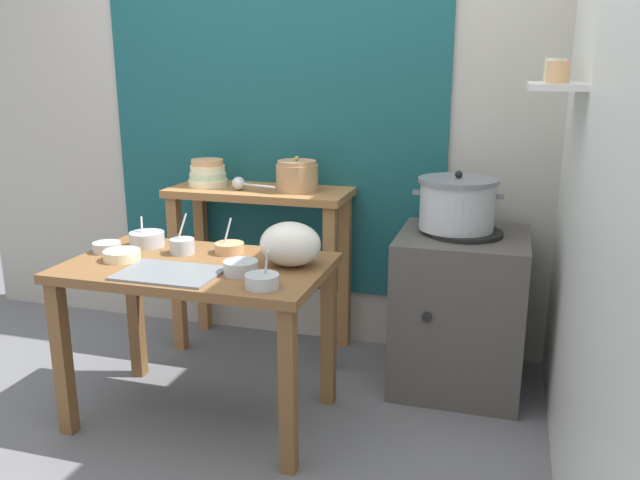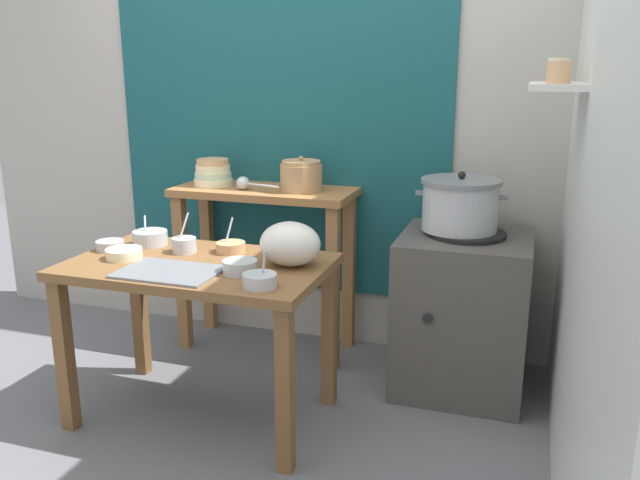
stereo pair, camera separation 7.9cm
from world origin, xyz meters
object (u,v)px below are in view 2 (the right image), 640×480
(steamer_pot, at_px, (460,204))
(prep_bowl_0, at_px, (150,237))
(back_shelf_table, at_px, (265,229))
(prep_bowl_4, at_px, (184,244))
(prep_bowl_2, at_px, (231,247))
(prep_bowl_3, at_px, (124,253))
(stove_block, at_px, (462,311))
(prep_bowl_6, at_px, (110,245))
(plastic_bag, at_px, (290,244))
(ladle, at_px, (244,183))
(prep_table, at_px, (199,287))
(bowl_stack_enamel, at_px, (213,173))
(serving_tray, at_px, (169,272))
(prep_bowl_5, at_px, (240,266))
(prep_bowl_1, at_px, (260,280))
(clay_pot, at_px, (301,176))

(steamer_pot, height_order, prep_bowl_0, steamer_pot)
(back_shelf_table, relative_size, prep_bowl_4, 5.46)
(prep_bowl_2, bearing_deg, prep_bowl_3, -149.91)
(stove_block, xyz_separation_m, prep_bowl_2, (-0.99, -0.47, 0.36))
(prep_bowl_6, bearing_deg, plastic_bag, 2.31)
(stove_block, bearing_deg, ladle, 177.12)
(prep_table, distance_m, steamer_pot, 1.25)
(stove_block, relative_size, bowl_stack_enamel, 3.73)
(serving_tray, distance_m, prep_bowl_0, 0.47)
(steamer_pot, bearing_deg, prep_bowl_4, -154.11)
(steamer_pot, distance_m, ladle, 1.11)
(prep_bowl_0, bearing_deg, prep_bowl_5, -24.62)
(prep_bowl_1, height_order, prep_bowl_3, prep_bowl_1)
(stove_block, distance_m, serving_tray, 1.40)
(back_shelf_table, xyz_separation_m, prep_bowl_2, (0.09, -0.60, 0.07))
(clay_pot, height_order, prep_bowl_5, clay_pot)
(stove_block, xyz_separation_m, serving_tray, (-1.09, -0.82, 0.34))
(prep_bowl_2, height_order, prep_bowl_6, prep_bowl_2)
(stove_block, relative_size, prep_bowl_2, 5.07)
(steamer_pot, bearing_deg, prep_bowl_5, -135.73)
(plastic_bag, xyz_separation_m, prep_bowl_3, (-0.72, -0.12, -0.07))
(back_shelf_table, bearing_deg, serving_tray, -90.81)
(stove_block, xyz_separation_m, ladle, (-1.15, 0.06, 0.55))
(plastic_bag, relative_size, prep_bowl_6, 2.09)
(serving_tray, bearing_deg, clay_pot, 76.78)
(prep_bowl_5, bearing_deg, back_shelf_table, 106.66)
(plastic_bag, relative_size, prep_bowl_4, 1.47)
(back_shelf_table, relative_size, stove_block, 1.23)
(prep_table, height_order, back_shelf_table, back_shelf_table)
(prep_bowl_0, xyz_separation_m, prep_bowl_4, (0.21, -0.06, 0.00))
(prep_bowl_6, bearing_deg, prep_bowl_1, -17.13)
(serving_tray, bearing_deg, prep_bowl_0, 131.40)
(prep_bowl_5, bearing_deg, prep_bowl_2, 122.39)
(prep_bowl_1, bearing_deg, clay_pot, 100.85)
(prep_bowl_5, distance_m, prep_bowl_6, 0.72)
(prep_bowl_2, xyz_separation_m, prep_bowl_3, (-0.40, -0.23, -0.00))
(prep_table, bearing_deg, prep_bowl_1, -29.75)
(prep_bowl_5, bearing_deg, plastic_bag, 47.06)
(back_shelf_table, distance_m, plastic_bag, 0.82)
(bowl_stack_enamel, height_order, prep_bowl_1, bowl_stack_enamel)
(prep_table, xyz_separation_m, prep_bowl_4, (-0.13, 0.12, 0.15))
(steamer_pot, height_order, prep_bowl_6, steamer_pot)
(plastic_bag, bearing_deg, stove_block, 40.78)
(steamer_pot, bearing_deg, ladle, 178.04)
(stove_block, relative_size, prep_bowl_1, 5.26)
(prep_table, height_order, stove_block, stove_block)
(serving_tray, bearing_deg, prep_bowl_1, -6.50)
(stove_block, xyz_separation_m, prep_bowl_4, (-1.18, -0.53, 0.37))
(prep_bowl_0, bearing_deg, plastic_bag, -7.90)
(prep_bowl_0, xyz_separation_m, prep_bowl_3, (0.02, -0.23, -0.01))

